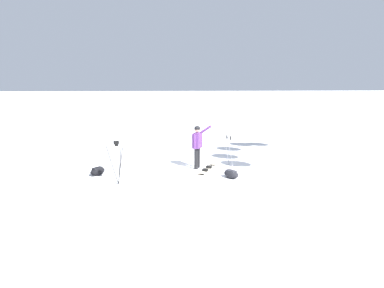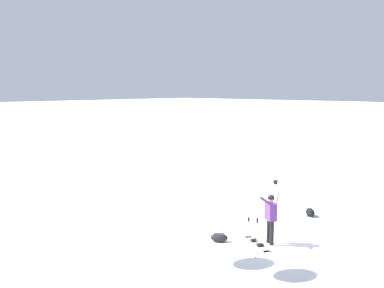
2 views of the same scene
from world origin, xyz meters
name	(u,v)px [view 1 (image 1 of 2)]	position (x,y,z in m)	size (l,w,h in m)	color
ground_plane	(181,173)	(0.00, 0.00, 0.00)	(300.00, 300.00, 0.00)	white
snowboarder	(197,143)	(0.50, -0.68, 1.01)	(0.48, 0.76, 1.68)	black
snowboard	(207,169)	(0.23, -1.02, 0.02)	(1.57, 0.98, 0.10)	beige
gear_bag_large	(98,171)	(0.05, 2.96, 0.15)	(0.63, 0.61, 0.29)	black
camera_tripod	(117,154)	(-1.04, 2.10, 1.02)	(0.56, 0.56, 1.43)	#262628
gear_bag_small	(231,174)	(-0.83, -1.67, 0.15)	(0.67, 0.60, 0.28)	black
ski_poles	(228,146)	(0.68, -1.93, 0.80)	(0.34, 0.35, 1.21)	gray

